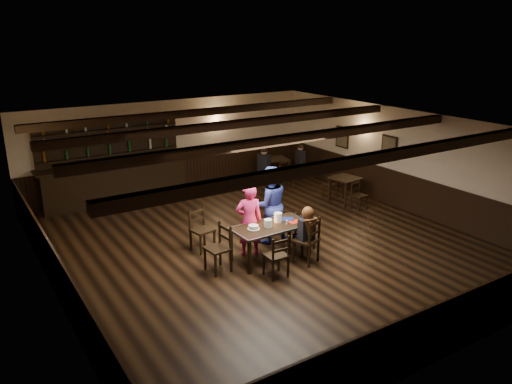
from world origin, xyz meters
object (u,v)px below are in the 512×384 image
dining_table (271,229)px  cake (254,227)px  chair_near_right (310,237)px  bar_counter (114,177)px  man_blue (269,205)px  chair_near_left (278,253)px  woman_pink (249,220)px

dining_table → cake: cake is taller
chair_near_right → cake: (-0.96, 0.65, 0.21)m
dining_table → chair_near_right: size_ratio=1.69×
chair_near_right → bar_counter: 6.49m
chair_near_right → bar_counter: bearing=109.5°
man_blue → cake: (-0.89, -0.75, -0.11)m
chair_near_left → cake: size_ratio=3.43×
dining_table → cake: (-0.41, 0.03, 0.11)m
chair_near_left → man_blue: 1.83m
chair_near_right → bar_counter: (-2.17, 6.12, 0.15)m
chair_near_left → woman_pink: size_ratio=0.56×
man_blue → chair_near_left: bearing=75.3°
man_blue → cake: bearing=53.5°
cake → bar_counter: size_ratio=0.06×
man_blue → bar_counter: (-2.10, 4.72, -0.17)m
woman_pink → man_blue: 0.85m
bar_counter → dining_table: bearing=-73.6°
dining_table → woman_pink: size_ratio=1.06×
cake → chair_near_left: bearing=-86.9°
chair_near_right → man_blue: size_ratio=0.55×
dining_table → chair_near_left: chair_near_left is taller
dining_table → bar_counter: bar_counter is taller
bar_counter → chair_near_right: bearing=-70.5°
chair_near_left → cake: 0.87m
cake → chair_near_right: bearing=-34.1°
woman_pink → cake: (-0.13, -0.38, -0.00)m
chair_near_left → dining_table: bearing=65.6°
man_blue → chair_near_right: bearing=106.5°
chair_near_left → woman_pink: (0.08, 1.21, 0.27)m
dining_table → chair_near_right: chair_near_right is taller
woman_pink → bar_counter: bearing=-56.6°
chair_near_left → chair_near_right: bearing=10.9°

